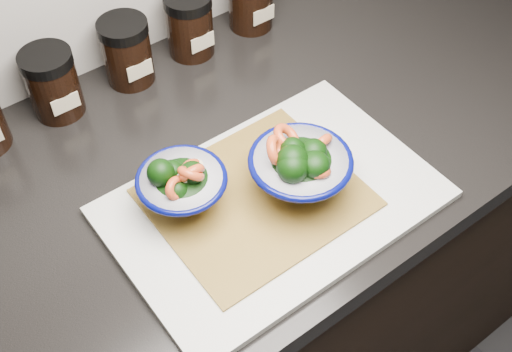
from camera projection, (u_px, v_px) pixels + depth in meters
cabinet at (207, 325)px, 1.30m from camera, size 3.43×0.58×0.86m
countertop at (190, 183)px, 0.96m from camera, size 3.50×0.60×0.04m
cutting_board at (273, 202)px, 0.91m from camera, size 0.45×0.30×0.01m
bamboo_mat at (256, 197)px, 0.90m from camera, size 0.28×0.24×0.00m
bowl_left at (181, 186)px, 0.86m from camera, size 0.12×0.12×0.10m
bowl_right at (300, 168)px, 0.87m from camera, size 0.14×0.14×0.11m
spice_jar_b at (53, 83)px, 0.99m from camera, size 0.08×0.08×0.11m
spice_jar_c at (127, 52)px, 1.05m from camera, size 0.08×0.08×0.11m
spice_jar_d at (190, 24)px, 1.09m from camera, size 0.08×0.08×0.11m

